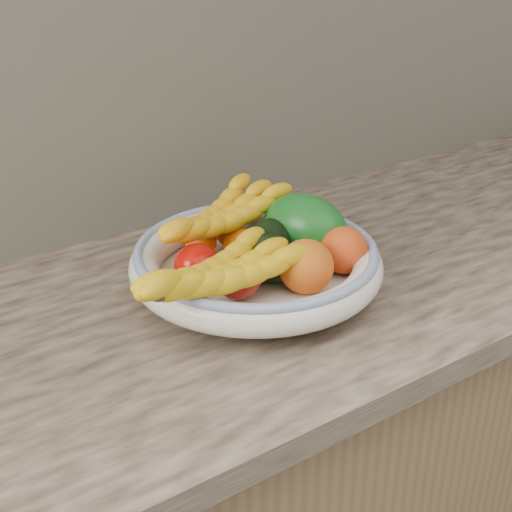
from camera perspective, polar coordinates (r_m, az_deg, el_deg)
The scene contains 14 objects.
kitchen_counter at distance 1.40m, azimuth -0.62°, elevation -18.13°, with size 2.44×0.66×1.40m.
fruit_bowl at distance 1.10m, azimuth 0.00°, elevation -0.54°, with size 0.39×0.39×0.08m.
clementine_back_left at distance 1.16m, azimuth -4.45°, elevation 1.12°, with size 0.05×0.05×0.05m, color #FB5705.
clementine_back_right at distance 1.19m, azimuth -2.16°, elevation 1.91°, with size 0.05×0.05×0.04m, color orange.
clementine_back_mid at distance 1.15m, azimuth -1.32°, elevation 1.10°, with size 0.05×0.05×0.05m, color #EB6104.
tomato_left at distance 1.07m, azimuth -4.74°, elevation -0.67°, with size 0.07×0.07×0.06m, color #C00903.
tomato_near_left at distance 1.03m, azimuth -1.46°, elevation -1.74°, with size 0.07×0.07×0.06m, color #AC180F.
avocado_center at distance 1.08m, azimuth 0.91°, elevation -0.15°, with size 0.07×0.11×0.07m, color black.
avocado_right at distance 1.13m, azimuth 1.10°, elevation 1.19°, with size 0.07×0.10×0.07m, color black.
green_mango at distance 1.16m, azimuth 3.90°, elevation 2.38°, with size 0.10×0.15×0.10m, color #105919.
peach_front at distance 1.05m, azimuth 4.03°, elevation -0.84°, with size 0.08×0.08×0.08m, color orange.
peach_right at distance 1.10m, azimuth 7.05°, elevation 0.47°, with size 0.07×0.07×0.07m, color orange.
banana_bunch_back at distance 1.14m, azimuth -2.83°, elevation 2.77°, with size 0.29×0.11×0.08m, color yellow, non-canonical shape.
banana_bunch_front at distance 0.98m, azimuth -3.02°, elevation -1.84°, with size 0.30×0.12×0.08m, color yellow, non-canonical shape.
Camera 1 is at (-0.55, 0.85, 1.44)m, focal length 50.00 mm.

